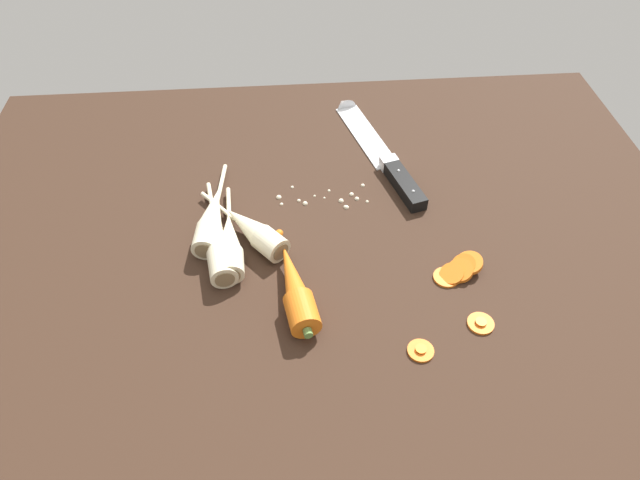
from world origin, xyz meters
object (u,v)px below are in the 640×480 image
at_px(parsnip_front, 219,244).
at_px(chefs_knife, 375,146).
at_px(whole_carrot, 295,287).
at_px(parsnip_mid_left, 212,219).
at_px(parsnip_mid_right, 229,243).
at_px(parsnip_back, 253,230).
at_px(carrot_slice_stack, 458,270).
at_px(carrot_slice_stray_near, 421,350).
at_px(carrot_slice_stray_mid, 481,323).

bearing_deg(parsnip_front, chefs_knife, 41.07).
bearing_deg(whole_carrot, parsnip_mid_left, 129.78).
relative_size(parsnip_mid_right, parsnip_back, 1.22).
relative_size(chefs_knife, parsnip_mid_right, 1.72).
relative_size(parsnip_back, carrot_slice_stack, 2.18).
relative_size(parsnip_front, carrot_slice_stray_near, 6.40).
height_order(parsnip_mid_left, carrot_slice_stack, parsnip_mid_left).
bearing_deg(carrot_slice_stack, carrot_slice_stray_mid, -84.56).
distance_m(parsnip_mid_left, carrot_slice_stray_near, 0.38).
bearing_deg(parsnip_mid_left, parsnip_mid_right, -61.59).
relative_size(chefs_knife, carrot_slice_stack, 4.57).
bearing_deg(parsnip_front, whole_carrot, -40.55).
bearing_deg(carrot_slice_stray_mid, carrot_slice_stray_near, -158.11).
xyz_separation_m(whole_carrot, carrot_slice_stray_near, (0.16, -0.10, -0.02)).
distance_m(parsnip_front, carrot_slice_stack, 0.35).
bearing_deg(chefs_knife, carrot_slice_stray_mid, -77.80).
relative_size(whole_carrot, parsnip_front, 0.87).
bearing_deg(chefs_knife, parsnip_back, -135.99).
xyz_separation_m(parsnip_front, parsnip_mid_left, (-0.01, 0.05, 0.00)).
distance_m(carrot_slice_stray_near, carrot_slice_stray_mid, 0.10).
height_order(chefs_knife, parsnip_front, parsnip_front).
bearing_deg(carrot_slice_stray_near, parsnip_mid_right, 142.14).
xyz_separation_m(chefs_knife, parsnip_front, (-0.27, -0.24, 0.01)).
relative_size(parsnip_mid_left, parsnip_mid_right, 1.06).
height_order(chefs_knife, whole_carrot, whole_carrot).
height_order(parsnip_back, carrot_slice_stray_mid, parsnip_back).
height_order(whole_carrot, parsnip_mid_right, whole_carrot).
relative_size(chefs_knife, parsnip_mid_left, 1.62).
relative_size(parsnip_mid_left, carrot_slice_stack, 2.81).
bearing_deg(parsnip_front, carrot_slice_stray_mid, -24.15).
distance_m(parsnip_mid_right, carrot_slice_stack, 0.34).
height_order(chefs_knife, parsnip_back, parsnip_back).
xyz_separation_m(whole_carrot, parsnip_mid_left, (-0.12, 0.15, -0.00)).
bearing_deg(carrot_slice_stray_mid, parsnip_front, 155.85).
xyz_separation_m(parsnip_front, parsnip_mid_right, (0.02, -0.00, 0.00)).
bearing_deg(carrot_slice_stack, chefs_knife, 104.15).
xyz_separation_m(parsnip_mid_right, carrot_slice_stray_mid, (0.34, -0.16, -0.02)).
bearing_deg(whole_carrot, carrot_slice_stray_near, -32.95).
distance_m(chefs_knife, carrot_slice_stack, 0.31).
relative_size(carrot_slice_stack, carrot_slice_stray_mid, 2.07).
xyz_separation_m(parsnip_back, carrot_slice_stack, (0.30, -0.09, -0.01)).
distance_m(whole_carrot, parsnip_front, 0.14).
xyz_separation_m(parsnip_mid_left, parsnip_mid_right, (0.03, -0.05, 0.00)).
xyz_separation_m(whole_carrot, parsnip_front, (-0.11, 0.09, -0.00)).
relative_size(chefs_knife, parsnip_back, 2.09).
relative_size(parsnip_front, carrot_slice_stack, 2.97).
distance_m(carrot_slice_stack, carrot_slice_stray_mid, 0.09).
xyz_separation_m(whole_carrot, carrot_slice_stack, (0.24, 0.02, -0.01)).
bearing_deg(parsnip_mid_left, parsnip_front, -76.22).
bearing_deg(whole_carrot, carrot_slice_stack, 5.82).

